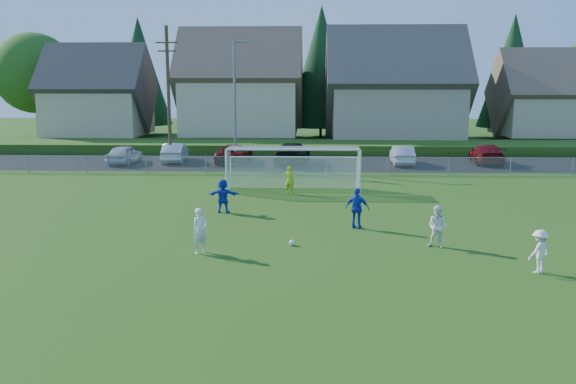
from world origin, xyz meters
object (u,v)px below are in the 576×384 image
(player_white_c, at_px, (539,251))
(car_c, at_px, (234,153))
(car_a, at_px, (125,154))
(goalkeeper, at_px, (290,180))
(player_white_b, at_px, (438,227))
(player_blue_a, at_px, (357,208))
(car_f, at_px, (402,155))
(car_d, at_px, (292,153))
(player_blue_b, at_px, (223,196))
(soccer_ball, at_px, (292,243))
(soccer_goal, at_px, (293,162))
(car_b, at_px, (175,153))
(car_g, at_px, (487,154))
(player_white_a, at_px, (200,231))

(player_white_c, bearing_deg, car_c, -95.30)
(car_a, bearing_deg, goalkeeper, 142.36)
(player_white_b, xyz_separation_m, car_a, (-18.59, 22.27, -0.10))
(player_white_b, height_order, player_blue_a, player_blue_a)
(player_blue_a, xyz_separation_m, car_f, (4.75, 19.64, -0.17))
(player_white_b, relative_size, car_d, 0.29)
(player_blue_b, bearing_deg, car_a, -58.11)
(car_a, bearing_deg, player_blue_a, 134.20)
(soccer_ball, distance_m, player_white_b, 5.48)
(player_white_c, bearing_deg, car_f, -120.49)
(soccer_ball, relative_size, player_blue_b, 0.14)
(player_blue_a, height_order, player_blue_b, player_blue_a)
(soccer_ball, distance_m, player_blue_b, 6.69)
(soccer_ball, height_order, car_a, car_a)
(player_white_b, relative_size, player_blue_a, 0.92)
(player_white_b, bearing_deg, soccer_goal, 138.13)
(car_d, bearing_deg, car_c, -1.51)
(player_white_b, bearing_deg, car_c, 136.38)
(car_c, relative_size, car_d, 0.91)
(car_b, relative_size, soccer_goal, 0.58)
(car_a, distance_m, car_d, 12.46)
(car_g, bearing_deg, car_b, 5.35)
(player_white_a, relative_size, player_white_c, 1.16)
(car_b, bearing_deg, car_d, 171.16)
(player_white_a, height_order, car_g, player_white_a)
(goalkeeper, bearing_deg, player_white_c, 143.18)
(car_c, bearing_deg, car_g, -177.13)
(soccer_ball, xyz_separation_m, soccer_goal, (-0.28, 11.61, 1.52))
(soccer_goal, bearing_deg, player_white_c, -60.06)
(player_blue_b, relative_size, car_b, 0.37)
(player_white_a, distance_m, player_white_b, 8.77)
(car_a, bearing_deg, soccer_ball, 125.60)
(player_white_c, xyz_separation_m, car_g, (5.62, 26.16, 0.01))
(player_blue_a, relative_size, player_blue_b, 1.07)
(soccer_ball, relative_size, car_c, 0.04)
(goalkeeper, bearing_deg, car_c, -49.13)
(soccer_ball, xyz_separation_m, car_f, (7.41, 22.49, 0.58))
(car_f, bearing_deg, car_a, 2.37)
(player_white_a, distance_m, player_blue_a, 7.14)
(car_g, bearing_deg, car_a, 7.78)
(car_d, bearing_deg, car_a, 7.91)
(player_white_c, bearing_deg, car_d, -103.09)
(car_g, bearing_deg, player_white_b, 76.06)
(car_c, height_order, car_g, car_g)
(car_g, bearing_deg, car_f, 12.03)
(player_white_c, distance_m, car_d, 27.06)
(soccer_goal, bearing_deg, car_b, 128.54)
(player_white_c, distance_m, player_blue_b, 14.43)
(car_a, xyz_separation_m, car_f, (20.56, 0.28, -0.01))
(soccer_goal, bearing_deg, player_white_b, -63.88)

